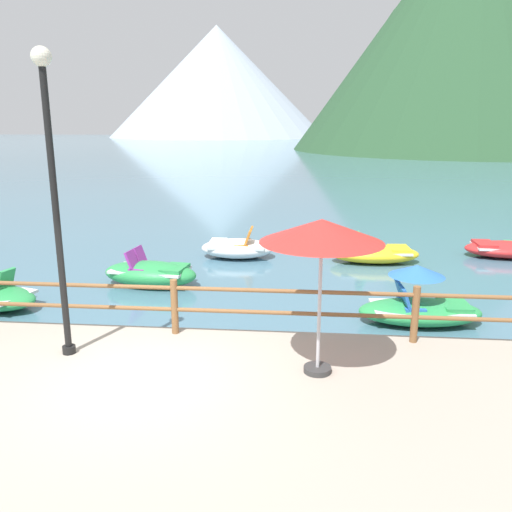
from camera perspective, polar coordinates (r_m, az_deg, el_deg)
The scene contains 12 objects.
ground_plane at distance 46.92m, azimuth 2.73°, elevation 9.61°, with size 200.00×200.00×0.00m, color #477084.
promenade_dock at distance 6.22m, azimuth -17.51°, elevation -23.06°, with size 28.00×8.00×0.40m, color #A39989.
dock_railing at distance 9.02m, azimuth -8.79°, elevation -4.81°, with size 23.92×0.12×0.95m.
lamp_post at distance 8.20m, azimuth -21.02°, elevation 7.63°, with size 0.28×0.28×4.50m.
beach_umbrella at distance 7.19m, azimuth 7.09°, elevation 2.46°, with size 1.70×1.70×2.24m.
pedal_boat_0 at distance 13.14m, azimuth -11.27°, elevation -1.81°, with size 2.46×1.45×0.91m.
pedal_boat_2 at distance 15.55m, azimuth -2.07°, elevation 0.89°, with size 2.13×1.34×0.87m.
pedal_boat_4 at distance 15.37m, azimuth 12.70°, elevation 0.29°, with size 2.55×1.28×0.84m.
pedal_boat_5 at distance 10.99m, azimuth 17.25°, elevation -5.08°, with size 2.46×1.25×1.20m.
pedal_boat_7 at distance 17.26m, azimuth 25.44°, elevation 0.71°, with size 2.48×1.31×0.82m.
cliff_headland at distance 79.91m, azimuth 20.92°, elevation 21.43°, with size 45.34×45.34×31.76m.
distant_peak at distance 134.39m, azimuth -4.18°, elevation 18.18°, with size 52.08×52.08×25.67m, color #9EADBC.
Camera 1 is at (2.15, -6.70, 3.92)m, focal length 37.15 mm.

